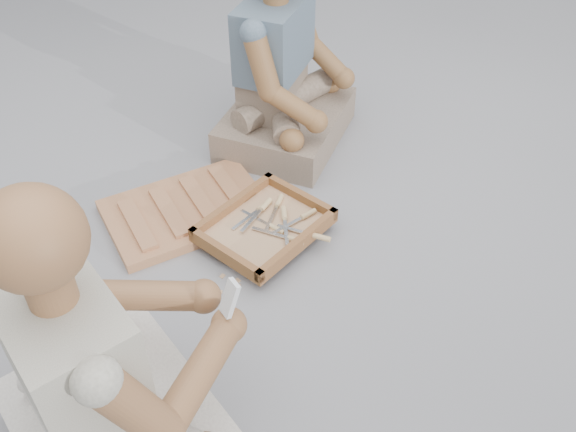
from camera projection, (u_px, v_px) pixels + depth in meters
ground at (318, 302)px, 2.32m from camera, size 60.00×60.00×0.00m
carved_panel at (187, 210)px, 2.67m from camera, size 0.67×0.47×0.04m
tool_tray at (265, 227)px, 2.53m from camera, size 0.56×0.50×0.06m
chisel_0 at (273, 227)px, 2.52m from camera, size 0.09×0.21×0.02m
chisel_1 at (316, 236)px, 2.47m from camera, size 0.14×0.19×0.02m
chisel_2 at (260, 208)px, 2.60m from camera, size 0.22×0.08×0.02m
chisel_3 at (278, 205)px, 2.61m from camera, size 0.18×0.16×0.02m
chisel_4 at (284, 217)px, 2.55m from camera, size 0.12×0.20×0.02m
chisel_5 at (263, 208)px, 2.59m from camera, size 0.20×0.12×0.02m
chisel_6 at (304, 216)px, 2.56m from camera, size 0.22×0.04×0.02m
chisel_7 at (291, 239)px, 2.46m from camera, size 0.14×0.19×0.02m
wood_chip_0 at (280, 219)px, 2.66m from camera, size 0.02×0.02×0.00m
wood_chip_1 at (255, 247)px, 2.53m from camera, size 0.02×0.02×0.00m
wood_chip_2 at (261, 262)px, 2.47m from camera, size 0.02×0.02×0.00m
wood_chip_3 at (241, 253)px, 2.51m from camera, size 0.02×0.02×0.00m
wood_chip_4 at (290, 233)px, 2.59m from camera, size 0.02×0.02×0.00m
wood_chip_5 at (333, 222)px, 2.64m from camera, size 0.02×0.02×0.00m
wood_chip_6 at (238, 286)px, 2.38m from camera, size 0.02×0.02×0.00m
wood_chip_7 at (270, 240)px, 2.56m from camera, size 0.02×0.02×0.00m
wood_chip_8 at (238, 280)px, 2.40m from camera, size 0.02×0.02×0.00m
wood_chip_9 at (220, 292)px, 2.36m from camera, size 0.02×0.02×0.00m
wood_chip_10 at (287, 215)px, 2.67m from camera, size 0.02×0.02×0.00m
wood_chip_11 at (190, 231)px, 2.60m from camera, size 0.02×0.02×0.00m
wood_chip_12 at (274, 253)px, 2.51m from camera, size 0.02×0.02×0.00m
wood_chip_13 at (235, 248)px, 2.53m from camera, size 0.02×0.02×0.00m
wood_chip_14 at (222, 276)px, 2.42m from camera, size 0.02×0.02×0.00m
craftsman at (102, 381)px, 1.68m from camera, size 0.69×0.68×1.00m
companion at (283, 78)px, 2.87m from camera, size 0.80×0.77×0.97m
mobile_phone at (230, 298)px, 1.72m from camera, size 0.05×0.05×0.11m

